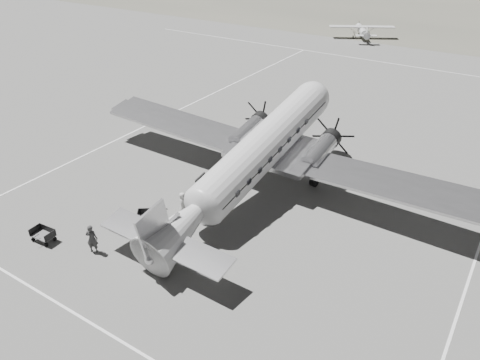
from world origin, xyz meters
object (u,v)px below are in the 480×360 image
at_px(baggage_cart_near, 149,217).
at_px(passenger, 183,203).
at_px(dc3_airliner, 256,157).
at_px(baggage_cart_far, 43,235).
at_px(ground_crew, 92,239).
at_px(ramp_agent, 162,212).
at_px(light_plane_left, 362,32).

distance_m(baggage_cart_near, passenger, 2.45).
relative_size(dc3_airliner, baggage_cart_far, 21.33).
bearing_deg(ground_crew, passenger, -134.22).
xyz_separation_m(ramp_agent, passenger, (0.18, 1.81, -0.19)).
xyz_separation_m(baggage_cart_near, baggage_cart_far, (-4.17, -5.00, -0.01)).
height_order(baggage_cart_near, ramp_agent, ramp_agent).
distance_m(baggage_cart_far, ramp_agent, 7.39).
distance_m(light_plane_left, ground_crew, 61.94).
height_order(baggage_cart_near, ground_crew, ground_crew).
relative_size(dc3_airliner, passenger, 21.17).
bearing_deg(baggage_cart_far, ramp_agent, 42.89).
bearing_deg(light_plane_left, baggage_cart_far, -117.40).
relative_size(baggage_cart_far, ramp_agent, 0.79).
distance_m(ground_crew, ramp_agent, 4.72).
bearing_deg(baggage_cart_far, light_plane_left, 88.31).
xyz_separation_m(baggage_cart_near, ramp_agent, (0.87, 0.39, 0.51)).
bearing_deg(light_plane_left, dc3_airliner, -107.83).
bearing_deg(baggage_cart_far, dc3_airliner, 51.15).
bearing_deg(light_plane_left, baggage_cart_near, -113.08).
height_order(baggage_cart_near, passenger, passenger).
xyz_separation_m(dc3_airliner, baggage_cart_near, (-3.99, -6.75, -2.60)).
relative_size(baggage_cart_near, ground_crew, 0.82).
height_order(dc3_airliner, ground_crew, dc3_airliner).
distance_m(dc3_airliner, passenger, 5.89).
bearing_deg(passenger, dc3_airliner, -51.18).
bearing_deg(passenger, ground_crew, 145.78).
distance_m(baggage_cart_far, ground_crew, 3.59).
distance_m(baggage_cart_near, ramp_agent, 1.08).
bearing_deg(dc3_airliner, ground_crew, -112.51).
height_order(light_plane_left, passenger, light_plane_left).
bearing_deg(dc3_airliner, baggage_cart_near, -119.40).
relative_size(light_plane_left, passenger, 6.95).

